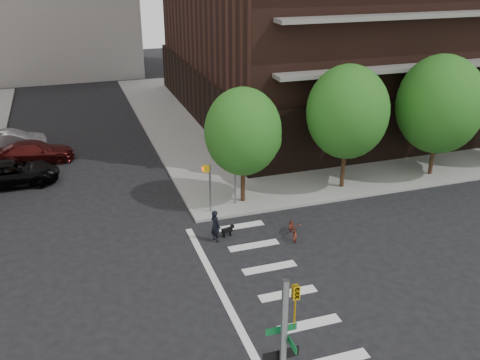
{
  "coord_description": "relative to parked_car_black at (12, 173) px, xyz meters",
  "views": [
    {
      "loc": [
        -4.47,
        -16.25,
        12.56
      ],
      "look_at": [
        3.0,
        6.0,
        2.5
      ],
      "focal_mm": 40.0,
      "sensor_mm": 36.0,
      "label": 1
    }
  ],
  "objects": [
    {
      "name": "parked_car_maroon",
      "position": [
        1.16,
        3.43,
        -0.02
      ],
      "size": [
        2.1,
        4.9,
        1.41
      ],
      "primitive_type": "imported",
      "rotation": [
        0.0,
        0.0,
        1.54
      ],
      "color": "#47100F",
      "rests_on": "ground"
    },
    {
      "name": "tree_c",
      "position": [
        23.9,
        -6.56,
        3.72
      ],
      "size": [
        5.0,
        5.0,
        6.8
      ],
      "color": "#301E11",
      "rests_on": "sidewalk_ne"
    },
    {
      "name": "scooter",
      "position": [
        12.98,
        -10.83,
        -0.29
      ],
      "size": [
        0.95,
        1.75,
        0.87
      ],
      "primitive_type": "imported",
      "rotation": [
        0.0,
        0.0,
        -0.24
      ],
      "color": "maroon",
      "rests_on": "ground"
    },
    {
      "name": "dog_walker",
      "position": [
        9.36,
        -10.05,
        0.07
      ],
      "size": [
        0.68,
        0.57,
        1.58
      ],
      "primitive_type": "imported",
      "rotation": [
        0.0,
        0.0,
        1.97
      ],
      "color": "black",
      "rests_on": "ground"
    },
    {
      "name": "tree_a",
      "position": [
        11.9,
        -6.56,
        3.32
      ],
      "size": [
        4.0,
        4.0,
        5.9
      ],
      "color": "#301E11",
      "rests_on": "sidewalk_ne"
    },
    {
      "name": "sidewalk_ne",
      "position": [
        28.4,
        8.44,
        -0.65
      ],
      "size": [
        39.0,
        33.0,
        0.15
      ],
      "primitive_type": "cube",
      "color": "gray",
      "rests_on": "ground"
    },
    {
      "name": "pedestrian_signal",
      "position": [
        10.22,
        -7.13,
        1.13
      ],
      "size": [
        2.18,
        0.67,
        2.6
      ],
      "color": "slate",
      "rests_on": "sidewalk_ne"
    },
    {
      "name": "tree_b",
      "position": [
        17.9,
        -6.56,
        3.82
      ],
      "size": [
        4.5,
        4.5,
        6.65
      ],
      "color": "#301E11",
      "rests_on": "sidewalk_ne"
    },
    {
      "name": "dog",
      "position": [
        10.02,
        -9.82,
        -0.39
      ],
      "size": [
        0.64,
        0.28,
        0.54
      ],
      "rotation": [
        0.0,
        0.0,
        0.21
      ],
      "color": "black",
      "rests_on": "ground"
    },
    {
      "name": "parked_car_silver",
      "position": [
        -0.3,
        6.25,
        -0.01
      ],
      "size": [
        1.62,
        4.36,
        1.42
      ],
      "primitive_type": "imported",
      "rotation": [
        0.0,
        0.0,
        1.54
      ],
      "color": "#B6B8BF",
      "rests_on": "ground"
    },
    {
      "name": "crosswalk",
      "position": [
        10.11,
        -15.06,
        -0.72
      ],
      "size": [
        3.85,
        13.0,
        0.01
      ],
      "color": "silver",
      "rests_on": "ground"
    },
    {
      "name": "ground",
      "position": [
        7.9,
        -15.06,
        -0.72
      ],
      "size": [
        120.0,
        120.0,
        0.0
      ],
      "primitive_type": "plane",
      "color": "black",
      "rests_on": "ground"
    },
    {
      "name": "parked_car_black",
      "position": [
        0.0,
        0.0,
        0.0
      ],
      "size": [
        2.45,
        5.24,
        1.45
      ],
      "primitive_type": "imported",
      "rotation": [
        0.0,
        0.0,
        1.58
      ],
      "color": "black",
      "rests_on": "ground"
    }
  ]
}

